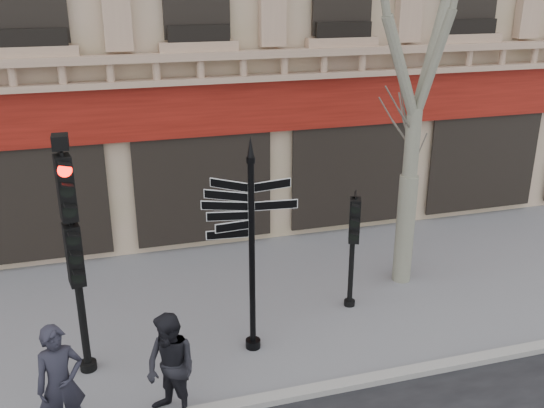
{
  "coord_description": "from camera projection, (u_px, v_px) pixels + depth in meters",
  "views": [
    {
      "loc": [
        -2.38,
        -9.21,
        6.54
      ],
      "look_at": [
        0.5,
        0.6,
        2.69
      ],
      "focal_mm": 40.0,
      "sensor_mm": 36.0,
      "label": 1
    }
  ],
  "objects": [
    {
      "name": "fingerpost",
      "position": [
        251.0,
        212.0,
        10.43
      ],
      "size": [
        2.11,
        2.11,
        4.08
      ],
      "rotation": [
        0.0,
        0.0,
        -0.28
      ],
      "color": "black",
      "rests_on": "ground"
    },
    {
      "name": "kerb",
      "position": [
        277.0,
        398.0,
        9.93
      ],
      "size": [
        80.0,
        0.25,
        0.12
      ],
      "primitive_type": "cube",
      "color": "gray",
      "rests_on": "ground"
    },
    {
      "name": "pedestrian_b",
      "position": [
        171.0,
        368.0,
        9.28
      ],
      "size": [
        1.08,
        1.12,
        1.82
      ],
      "primitive_type": "imported",
      "rotation": [
        0.0,
        0.0,
        -0.92
      ],
      "color": "black",
      "rests_on": "ground"
    },
    {
      "name": "ground",
      "position": [
        255.0,
        353.0,
        11.21
      ],
      "size": [
        80.0,
        80.0,
        0.0
      ],
      "primitive_type": "plane",
      "color": "slate",
      "rests_on": "ground"
    },
    {
      "name": "traffic_signal_secondary",
      "position": [
        353.0,
        232.0,
        12.25
      ],
      "size": [
        0.49,
        0.43,
        2.42
      ],
      "rotation": [
        0.0,
        0.0,
        -0.4
      ],
      "color": "black",
      "rests_on": "ground"
    },
    {
      "name": "pedestrian_a",
      "position": [
        60.0,
        384.0,
        8.84
      ],
      "size": [
        0.79,
        0.62,
        1.92
      ],
      "primitive_type": "imported",
      "rotation": [
        0.0,
        0.0,
        0.26
      ],
      "color": "#21202B",
      "rests_on": "ground"
    },
    {
      "name": "traffic_signal_main",
      "position": [
        71.0,
        229.0,
        9.8
      ],
      "size": [
        0.52,
        0.41,
        4.27
      ],
      "rotation": [
        0.0,
        0.0,
        0.18
      ],
      "color": "black",
      "rests_on": "ground"
    }
  ]
}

